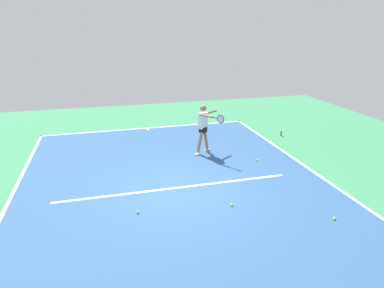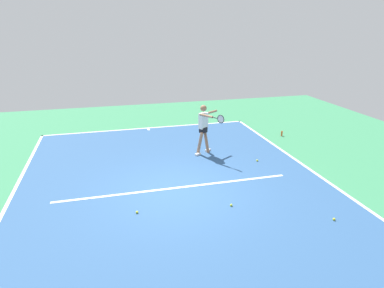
# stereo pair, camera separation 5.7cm
# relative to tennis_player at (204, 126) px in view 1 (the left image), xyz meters

# --- Properties ---
(ground_plane) EXTENTS (22.86, 22.86, 0.00)m
(ground_plane) POSITION_rel_tennis_player_xyz_m (1.59, 2.72, -1.06)
(ground_plane) COLOR #388456
(court_surface) EXTENTS (9.20, 13.03, 0.00)m
(court_surface) POSITION_rel_tennis_player_xyz_m (1.59, 2.72, -1.06)
(court_surface) COLOR #2D5484
(court_surface) RESTS_ON ground_plane
(court_line_baseline_near) EXTENTS (9.20, 0.10, 0.01)m
(court_line_baseline_near) POSITION_rel_tennis_player_xyz_m (1.59, -3.75, -1.06)
(court_line_baseline_near) COLOR white
(court_line_baseline_near) RESTS_ON ground_plane
(court_line_sideline_left) EXTENTS (0.10, 13.03, 0.01)m
(court_line_sideline_left) POSITION_rel_tennis_player_xyz_m (-2.96, 2.72, -1.06)
(court_line_sideline_left) COLOR white
(court_line_sideline_left) RESTS_ON ground_plane
(court_line_sideline_right) EXTENTS (0.10, 13.03, 0.01)m
(court_line_sideline_right) POSITION_rel_tennis_player_xyz_m (6.13, 2.72, -1.06)
(court_line_sideline_right) COLOR white
(court_line_sideline_right) RESTS_ON ground_plane
(court_line_service) EXTENTS (6.90, 0.10, 0.01)m
(court_line_service) POSITION_rel_tennis_player_xyz_m (1.59, 2.49, -1.06)
(court_line_service) COLOR white
(court_line_service) RESTS_ON ground_plane
(court_line_centre_mark) EXTENTS (0.10, 0.30, 0.01)m
(court_line_centre_mark) POSITION_rel_tennis_player_xyz_m (1.59, -3.55, -1.06)
(court_line_centre_mark) COLOR white
(court_line_centre_mark) RESTS_ON ground_plane
(tennis_player) EXTENTS (1.01, 1.43, 1.83)m
(tennis_player) POSITION_rel_tennis_player_xyz_m (0.00, 0.00, 0.00)
(tennis_player) COLOR #9E7051
(tennis_player) RESTS_ON ground_plane
(tennis_ball_near_player) EXTENTS (0.07, 0.07, 0.07)m
(tennis_ball_near_player) POSITION_rel_tennis_player_xyz_m (-1.78, 5.16, -1.03)
(tennis_ball_near_player) COLOR yellow
(tennis_ball_near_player) RESTS_ON ground_plane
(tennis_ball_far_corner) EXTENTS (0.07, 0.07, 0.07)m
(tennis_ball_far_corner) POSITION_rel_tennis_player_xyz_m (-1.58, 1.22, -1.03)
(tennis_ball_far_corner) COLOR yellow
(tennis_ball_far_corner) RESTS_ON ground_plane
(tennis_ball_centre_court) EXTENTS (0.07, 0.07, 0.07)m
(tennis_ball_centre_court) POSITION_rel_tennis_player_xyz_m (0.40, 3.88, -1.03)
(tennis_ball_centre_court) COLOR #CCE033
(tennis_ball_centre_court) RESTS_ON ground_plane
(tennis_ball_by_sideline) EXTENTS (0.07, 0.07, 0.07)m
(tennis_ball_by_sideline) POSITION_rel_tennis_player_xyz_m (2.84, 3.61, -1.03)
(tennis_ball_by_sideline) COLOR yellow
(tennis_ball_by_sideline) RESTS_ON ground_plane
(water_bottle) EXTENTS (0.07, 0.07, 0.22)m
(water_bottle) POSITION_rel_tennis_player_xyz_m (-3.81, -1.12, -0.95)
(water_bottle) COLOR #D84C1E
(water_bottle) RESTS_ON ground_plane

